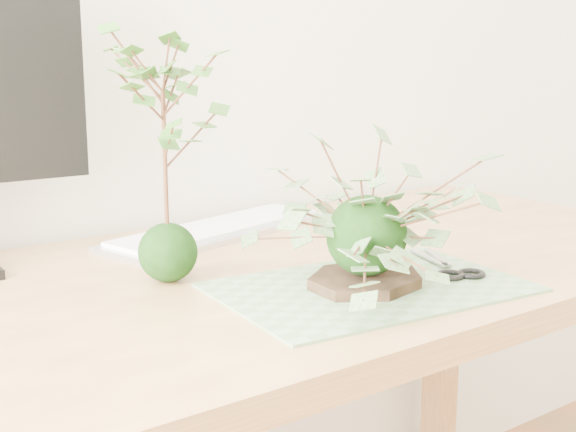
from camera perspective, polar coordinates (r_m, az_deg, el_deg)
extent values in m
cube|color=tan|center=(1.18, -2.71, -5.01)|extent=(1.60, 0.70, 0.04)
cube|color=tan|center=(1.97, 10.84, -9.48)|extent=(0.06, 0.06, 0.70)
cube|color=#5C8352|center=(1.10, 5.86, -5.07)|extent=(0.43, 0.31, 0.00)
cylinder|color=black|center=(1.10, 5.53, -4.55)|extent=(0.21, 0.21, 0.01)
sphere|color=black|center=(1.08, 5.60, -1.39)|extent=(0.11, 0.11, 0.11)
sphere|color=black|center=(1.13, -8.54, -2.58)|extent=(0.08, 0.08, 0.08)
cylinder|color=#472917|center=(1.11, -8.73, 3.46)|extent=(0.01, 0.01, 0.20)
cube|color=#B8B8C4|center=(1.41, -4.98, -1.11)|extent=(0.47, 0.24, 0.01)
cube|color=white|center=(1.41, -4.98, -0.77)|extent=(0.43, 0.20, 0.01)
cube|color=gray|center=(1.23, 9.32, -3.18)|extent=(0.04, 0.10, 0.00)
cube|color=gray|center=(1.24, 9.78, -3.07)|extent=(0.06, 0.09, 0.00)
torus|color=black|center=(1.16, 12.36, -4.09)|extent=(0.05, 0.05, 0.01)
torus|color=black|center=(1.18, 13.39, -3.82)|extent=(0.05, 0.05, 0.01)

